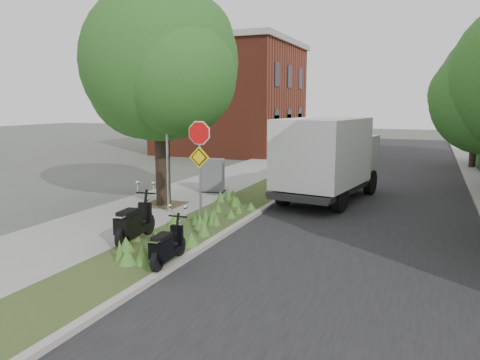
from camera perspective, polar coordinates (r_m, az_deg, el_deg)
The scene contains 16 objects.
ground at distance 12.85m, azimuth -0.40°, elevation -7.42°, with size 120.00×120.00×0.00m, color #4C5147.
sidewalk_near at distance 23.46m, azimuth -0.62°, elevation 0.41°, with size 3.50×60.00×0.12m, color gray.
verge at distance 22.55m, azimuth 5.84°, elevation -0.01°, with size 2.00×60.00×0.12m, color #33491F.
kerb_near at distance 22.29m, azimuth 8.31°, elevation -0.15°, with size 0.20×60.00×0.13m, color #9E9991.
road at distance 21.75m, azimuth 17.29°, elevation -0.88°, with size 7.00×60.00×0.01m, color black.
kerb_far at distance 21.74m, azimuth 26.51°, elevation -1.29°, with size 0.20×60.00×0.13m, color #9E9991.
street_tree_main at distance 16.76m, azimuth -9.83°, elevation 12.96°, with size 6.21×5.54×7.66m.
bare_post at distance 15.45m, azimuth -8.86°, elevation 3.34°, with size 0.08×0.08×4.00m.
bike_hoop at distance 13.46m, azimuth -12.11°, elevation -4.66°, with size 0.06×0.78×0.77m.
sign_assembly at distance 13.49m, azimuth -4.96°, elevation 3.44°, with size 0.94×0.08×3.22m.
brick_building at distance 36.27m, azimuth -0.94°, elevation 10.15°, with size 9.40×10.40×8.30m.
far_tree_c at distance 29.49m, azimuth 26.82°, elevation 8.84°, with size 4.37×3.89×5.93m.
scooter_near at distance 12.44m, azimuth -13.05°, elevation -5.55°, with size 0.51×1.91×0.91m.
scooter_far at distance 10.63m, azimuth -9.10°, elevation -8.40°, with size 0.40×1.59×0.76m.
box_truck at distance 18.03m, azimuth 10.72°, elevation 2.98°, with size 3.20×6.24×2.70m.
utility_cabinet at distance 19.11m, azimuth -3.39°, elevation 0.49°, with size 1.12×0.85×1.35m.
Camera 1 is at (4.72, -11.36, 3.71)m, focal length 35.00 mm.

